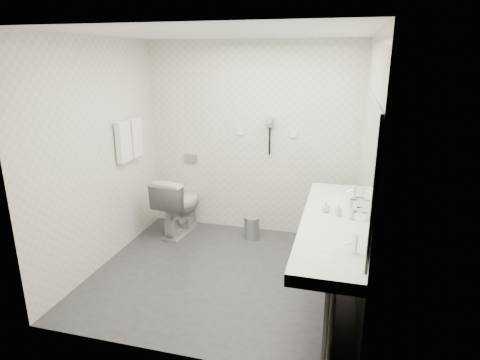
# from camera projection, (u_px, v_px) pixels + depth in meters

# --- Properties ---
(floor) EXTENTS (2.80, 2.80, 0.00)m
(floor) POSITION_uv_depth(u_px,v_px,m) (223.00, 274.00, 4.47)
(floor) COLOR #2D2D33
(floor) RESTS_ON ground
(ceiling) EXTENTS (2.80, 2.80, 0.00)m
(ceiling) POSITION_uv_depth(u_px,v_px,m) (220.00, 33.00, 3.74)
(ceiling) COLOR silver
(ceiling) RESTS_ON wall_back
(wall_back) EXTENTS (2.80, 0.00, 2.80)m
(wall_back) POSITION_uv_depth(u_px,v_px,m) (251.00, 140.00, 5.30)
(wall_back) COLOR silver
(wall_back) RESTS_ON floor
(wall_front) EXTENTS (2.80, 0.00, 2.80)m
(wall_front) POSITION_uv_depth(u_px,v_px,m) (168.00, 209.00, 2.90)
(wall_front) COLOR silver
(wall_front) RESTS_ON floor
(wall_left) EXTENTS (0.00, 2.60, 2.60)m
(wall_left) POSITION_uv_depth(u_px,v_px,m) (100.00, 156.00, 4.44)
(wall_left) COLOR silver
(wall_left) RESTS_ON floor
(wall_right) EXTENTS (0.00, 2.60, 2.60)m
(wall_right) POSITION_uv_depth(u_px,v_px,m) (366.00, 174.00, 3.76)
(wall_right) COLOR silver
(wall_right) RESTS_ON floor
(vanity_counter) EXTENTS (0.55, 2.20, 0.10)m
(vanity_counter) POSITION_uv_depth(u_px,v_px,m) (332.00, 224.00, 3.77)
(vanity_counter) COLOR white
(vanity_counter) RESTS_ON floor
(vanity_panel) EXTENTS (0.03, 2.15, 0.75)m
(vanity_panel) POSITION_uv_depth(u_px,v_px,m) (331.00, 265.00, 3.89)
(vanity_panel) COLOR gray
(vanity_panel) RESTS_ON floor
(vanity_post_near) EXTENTS (0.06, 0.06, 0.75)m
(vanity_post_near) POSITION_uv_depth(u_px,v_px,m) (329.00, 335.00, 2.92)
(vanity_post_near) COLOR silver
(vanity_post_near) RESTS_ON floor
(vanity_post_far) EXTENTS (0.06, 0.06, 0.75)m
(vanity_post_far) POSITION_uv_depth(u_px,v_px,m) (338.00, 224.00, 4.85)
(vanity_post_far) COLOR silver
(vanity_post_far) RESTS_ON floor
(mirror) EXTENTS (0.02, 2.20, 1.05)m
(mirror) POSITION_uv_depth(u_px,v_px,m) (367.00, 158.00, 3.52)
(mirror) COLOR #B2BCC6
(mirror) RESTS_ON wall_right
(basin_near) EXTENTS (0.40, 0.31, 0.05)m
(basin_near) POSITION_uv_depth(u_px,v_px,m) (328.00, 252.00, 3.16)
(basin_near) COLOR white
(basin_near) RESTS_ON vanity_counter
(basin_far) EXTENTS (0.40, 0.31, 0.05)m
(basin_far) POSITION_uv_depth(u_px,v_px,m) (335.00, 198.00, 4.37)
(basin_far) COLOR white
(basin_far) RESTS_ON vanity_counter
(faucet_near) EXTENTS (0.04, 0.04, 0.15)m
(faucet_near) POSITION_uv_depth(u_px,v_px,m) (355.00, 244.00, 3.09)
(faucet_near) COLOR silver
(faucet_near) RESTS_ON vanity_counter
(faucet_far) EXTENTS (0.04, 0.04, 0.15)m
(faucet_far) POSITION_uv_depth(u_px,v_px,m) (354.00, 192.00, 4.29)
(faucet_far) COLOR silver
(faucet_far) RESTS_ON vanity_counter
(soap_bottle_a) EXTENTS (0.07, 0.07, 0.11)m
(soap_bottle_a) POSITION_uv_depth(u_px,v_px,m) (338.00, 210.00, 3.83)
(soap_bottle_a) COLOR silver
(soap_bottle_a) RESTS_ON vanity_counter
(soap_bottle_b) EXTENTS (0.09, 0.09, 0.10)m
(soap_bottle_b) POSITION_uv_depth(u_px,v_px,m) (326.00, 207.00, 3.92)
(soap_bottle_b) COLOR silver
(soap_bottle_b) RESTS_ON vanity_counter
(soap_bottle_c) EXTENTS (0.05, 0.05, 0.13)m
(soap_bottle_c) POSITION_uv_depth(u_px,v_px,m) (352.00, 213.00, 3.73)
(soap_bottle_c) COLOR silver
(soap_bottle_c) RESTS_ON vanity_counter
(glass_left) EXTENTS (0.08, 0.08, 0.12)m
(glass_left) POSITION_uv_depth(u_px,v_px,m) (353.00, 205.00, 3.93)
(glass_left) COLOR silver
(glass_left) RESTS_ON vanity_counter
(glass_right) EXTENTS (0.06, 0.06, 0.10)m
(glass_right) POSITION_uv_depth(u_px,v_px,m) (358.00, 202.00, 4.05)
(glass_right) COLOR silver
(glass_right) RESTS_ON vanity_counter
(toilet) EXTENTS (0.53, 0.82, 0.79)m
(toilet) POSITION_uv_depth(u_px,v_px,m) (179.00, 205.00, 5.43)
(toilet) COLOR white
(toilet) RESTS_ON floor
(flush_plate) EXTENTS (0.18, 0.02, 0.12)m
(flush_plate) POSITION_uv_depth(u_px,v_px,m) (191.00, 158.00, 5.59)
(flush_plate) COLOR #B2B5BA
(flush_plate) RESTS_ON wall_back
(pedal_bin) EXTENTS (0.24, 0.24, 0.28)m
(pedal_bin) POSITION_uv_depth(u_px,v_px,m) (252.00, 228.00, 5.31)
(pedal_bin) COLOR #B2B5BA
(pedal_bin) RESTS_ON floor
(bin_lid) EXTENTS (0.20, 0.20, 0.02)m
(bin_lid) POSITION_uv_depth(u_px,v_px,m) (252.00, 217.00, 5.27)
(bin_lid) COLOR #B2B5BA
(bin_lid) RESTS_ON pedal_bin
(towel_rail) EXTENTS (0.02, 0.62, 0.02)m
(towel_rail) POSITION_uv_depth(u_px,v_px,m) (127.00, 121.00, 4.85)
(towel_rail) COLOR silver
(towel_rail) RESTS_ON wall_left
(towel_near) EXTENTS (0.07, 0.24, 0.48)m
(towel_near) POSITION_uv_depth(u_px,v_px,m) (124.00, 142.00, 4.79)
(towel_near) COLOR white
(towel_near) RESTS_ON towel_rail
(towel_far) EXTENTS (0.07, 0.24, 0.48)m
(towel_far) POSITION_uv_depth(u_px,v_px,m) (135.00, 137.00, 5.04)
(towel_far) COLOR white
(towel_far) RESTS_ON towel_rail
(dryer_cradle) EXTENTS (0.10, 0.04, 0.14)m
(dryer_cradle) POSITION_uv_depth(u_px,v_px,m) (270.00, 122.00, 5.14)
(dryer_cradle) COLOR #96979C
(dryer_cradle) RESTS_ON wall_back
(dryer_barrel) EXTENTS (0.08, 0.14, 0.08)m
(dryer_barrel) POSITION_uv_depth(u_px,v_px,m) (269.00, 120.00, 5.07)
(dryer_barrel) COLOR #96979C
(dryer_barrel) RESTS_ON dryer_cradle
(dryer_cord) EXTENTS (0.02, 0.02, 0.35)m
(dryer_cord) POSITION_uv_depth(u_px,v_px,m) (270.00, 141.00, 5.20)
(dryer_cord) COLOR black
(dryer_cord) RESTS_ON dryer_cradle
(switch_plate_a) EXTENTS (0.09, 0.02, 0.09)m
(switch_plate_a) POSITION_uv_depth(u_px,v_px,m) (240.00, 132.00, 5.30)
(switch_plate_a) COLOR white
(switch_plate_a) RESTS_ON wall_back
(switch_plate_b) EXTENTS (0.09, 0.02, 0.09)m
(switch_plate_b) POSITION_uv_depth(u_px,v_px,m) (294.00, 134.00, 5.13)
(switch_plate_b) COLOR white
(switch_plate_b) RESTS_ON wall_back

